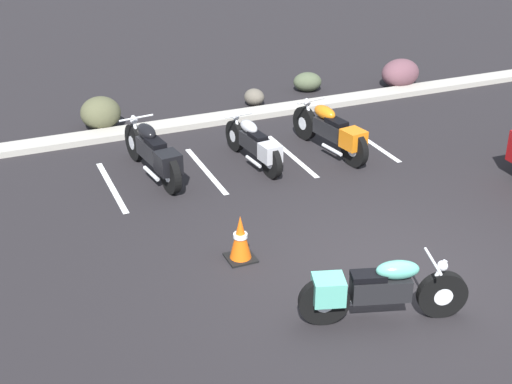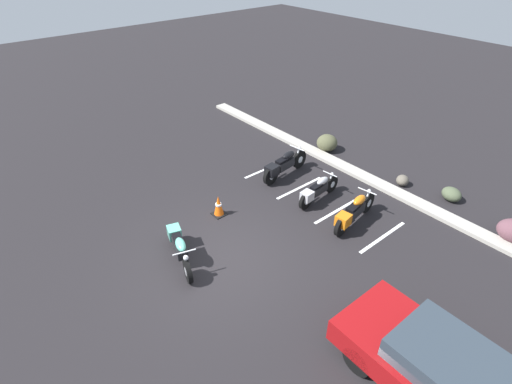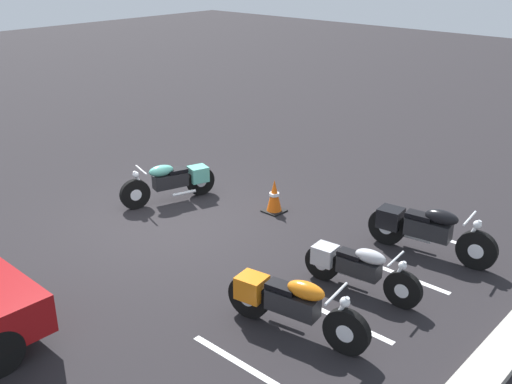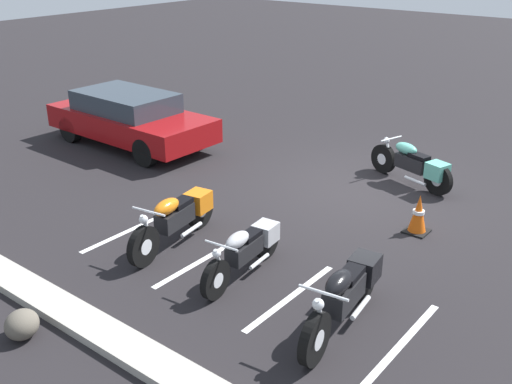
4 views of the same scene
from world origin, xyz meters
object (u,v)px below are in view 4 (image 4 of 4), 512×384
(motorcycle_teal_featured, at_px, (414,165))
(landscape_rock_3, at_px, (22,324))
(traffic_cone, at_px, (418,215))
(parked_bike_2, at_px, (177,217))
(parked_bike_0, at_px, (346,293))
(parked_bike_1, at_px, (246,249))
(car_red, at_px, (130,118))

(motorcycle_teal_featured, relative_size, landscape_rock_3, 4.42)
(motorcycle_teal_featured, height_order, traffic_cone, motorcycle_teal_featured)
(parked_bike_2, distance_m, landscape_rock_3, 3.09)
(parked_bike_0, height_order, parked_bike_2, parked_bike_0)
(parked_bike_1, relative_size, car_red, 0.45)
(traffic_cone, bearing_deg, motorcycle_teal_featured, -63.40)
(parked_bike_0, bearing_deg, parked_bike_2, -102.03)
(traffic_cone, bearing_deg, parked_bike_1, 63.45)
(motorcycle_teal_featured, distance_m, car_red, 6.78)
(parked_bike_0, xyz_separation_m, parked_bike_1, (1.82, -0.20, -0.06))
(landscape_rock_3, bearing_deg, parked_bike_0, -137.78)
(parked_bike_2, height_order, traffic_cone, parked_bike_2)
(motorcycle_teal_featured, height_order, parked_bike_0, parked_bike_0)
(motorcycle_teal_featured, distance_m, traffic_cone, 2.19)
(parked_bike_2, xyz_separation_m, traffic_cone, (-2.97, -2.80, -0.13))
(parked_bike_0, distance_m, traffic_cone, 3.11)
(parked_bike_2, bearing_deg, motorcycle_teal_featured, 148.43)
(car_red, height_order, traffic_cone, car_red)
(landscape_rock_3, distance_m, traffic_cone, 6.45)
(parked_bike_1, bearing_deg, parked_bike_2, -98.94)
(car_red, bearing_deg, traffic_cone, -0.13)
(parked_bike_1, distance_m, landscape_rock_3, 3.23)
(motorcycle_teal_featured, xyz_separation_m, landscape_rock_3, (1.70, 7.82, -0.25))
(parked_bike_0, relative_size, landscape_rock_3, 4.91)
(landscape_rock_3, bearing_deg, parked_bike_1, -112.62)
(parked_bike_0, bearing_deg, parked_bike_1, -103.49)
(car_red, xyz_separation_m, traffic_cone, (-7.50, 0.12, -0.36))
(parked_bike_0, distance_m, parked_bike_1, 1.83)
(motorcycle_teal_featured, bearing_deg, car_red, 32.99)
(motorcycle_teal_featured, xyz_separation_m, parked_bike_1, (0.46, 4.84, -0.03))
(parked_bike_0, bearing_deg, motorcycle_teal_featured, -172.09)
(parked_bike_0, bearing_deg, traffic_cone, 179.82)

